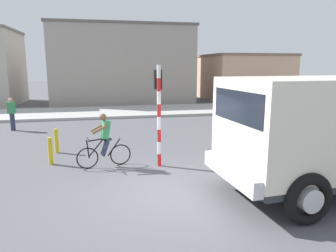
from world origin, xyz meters
The scene contains 11 objects.
ground_plane centered at (0.00, 0.00, 0.00)m, with size 120.00×120.00×0.00m, color #56565B.
sidewalk_far centered at (0.00, 13.79, 0.08)m, with size 80.00×5.00×0.16m, color #ADADA8.
truck_foreground centered at (3.91, -0.89, 1.67)m, with size 5.59×3.13×2.90m.
cyclist centered at (-1.54, 2.30, 0.86)m, with size 1.71×0.56×1.72m.
traffic_light_pole centered at (0.17, 2.10, 2.07)m, with size 0.24×0.43×3.20m.
car_red_near centered at (6.31, 6.18, 0.82)m, with size 4.17×2.22×1.60m.
pedestrian_near_kerb centered at (-5.94, 8.95, 0.85)m, with size 0.34×0.22×1.62m.
bollard_near centered at (-3.26, 2.89, 0.45)m, with size 0.14×0.14×0.90m, color gold.
bollard_far centered at (-3.26, 4.29, 0.45)m, with size 0.14×0.14×0.90m, color gold.
building_mid_block centered at (0.28, 20.26, 3.24)m, with size 11.75×6.59×6.47m.
building_corner_right centered at (11.55, 19.99, 2.09)m, with size 7.15×6.89×4.17m.
Camera 1 is at (-1.52, -7.38, 3.18)m, focal length 33.12 mm.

